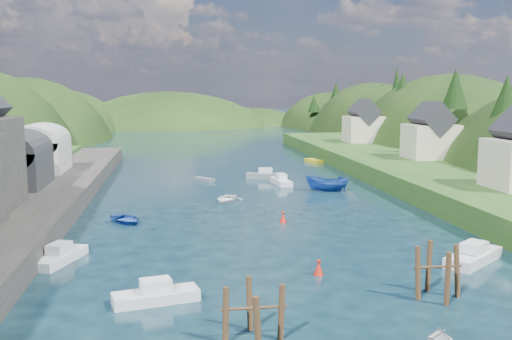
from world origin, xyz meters
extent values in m
plane|color=black|center=(0.00, 50.00, 0.00)|extent=(600.00, 600.00, 0.00)
ellipsoid|color=black|center=(-45.00, 118.00, -8.43)|extent=(44.00, 75.56, 48.19)
ellipsoid|color=black|center=(-45.00, 160.00, -6.82)|extent=(44.00, 75.56, 39.00)
ellipsoid|color=black|center=(45.00, 75.00, -8.40)|extent=(36.00, 75.56, 48.00)
ellipsoid|color=black|center=(45.00, 118.00, -7.78)|extent=(36.00, 75.56, 44.49)
ellipsoid|color=black|center=(45.00, 160.00, -6.30)|extent=(36.00, 75.56, 36.00)
ellipsoid|color=black|center=(-10.00, 170.00, -10.00)|extent=(80.00, 60.00, 44.00)
ellipsoid|color=black|center=(18.00, 180.00, -12.00)|extent=(70.00, 56.00, 36.00)
cone|color=black|center=(-38.59, 82.83, 8.38)|extent=(5.28, 5.28, 5.08)
cone|color=black|center=(-43.02, 96.24, 12.51)|extent=(4.77, 4.77, 6.93)
cone|color=black|center=(-36.33, 104.56, 8.67)|extent=(4.07, 4.07, 5.35)
cone|color=black|center=(-39.23, 116.47, 9.85)|extent=(4.56, 4.56, 8.28)
cone|color=black|center=(-41.02, 126.45, 8.24)|extent=(4.75, 4.75, 5.81)
cone|color=black|center=(-39.72, 137.56, 8.99)|extent=(4.27, 4.27, 7.28)
cone|color=black|center=(34.70, 38.39, 10.54)|extent=(5.29, 5.29, 7.83)
cone|color=black|center=(34.96, 52.78, 12.66)|extent=(4.07, 4.07, 6.34)
cone|color=black|center=(38.67, 58.11, 8.26)|extent=(3.40, 3.40, 5.98)
cone|color=black|center=(43.00, 75.53, 11.04)|extent=(4.94, 4.94, 8.01)
cone|color=black|center=(37.23, 78.72, 12.44)|extent=(5.25, 5.25, 6.79)
cone|color=black|center=(40.81, 90.93, 12.95)|extent=(3.36, 3.36, 8.98)
cone|color=black|center=(44.11, 107.92, 10.67)|extent=(4.57, 4.57, 7.03)
cone|color=black|center=(41.94, 119.81, 9.05)|extent=(3.59, 3.59, 6.23)
cone|color=black|center=(37.92, 128.49, 11.66)|extent=(4.14, 4.14, 6.15)
cone|color=black|center=(34.58, 140.86, 8.38)|extent=(3.83, 3.83, 5.45)
cube|color=#2D2D30|center=(-26.00, 33.00, 4.00)|extent=(7.00, 9.00, 4.00)
cylinder|color=#2D2D30|center=(-26.00, 33.00, 6.00)|extent=(7.00, 9.00, 7.00)
cube|color=#B2B2A8|center=(-26.00, 45.00, 4.00)|extent=(7.00, 9.00, 4.00)
cylinder|color=#B2B2A8|center=(-26.00, 45.00, 6.00)|extent=(7.00, 9.00, 7.00)
cube|color=#234719|center=(25.00, 40.00, 1.20)|extent=(16.00, 120.00, 2.40)
cube|color=beige|center=(29.00, 48.00, 4.90)|extent=(7.00, 6.00, 5.00)
cube|color=black|center=(29.00, 48.00, 8.24)|extent=(5.15, 6.24, 5.15)
cube|color=beige|center=(28.00, 75.00, 4.90)|extent=(7.00, 6.00, 5.00)
cube|color=black|center=(28.00, 75.00, 8.24)|extent=(5.15, 6.24, 5.15)
cylinder|color=#382314|center=(-3.48, -4.54, 1.13)|extent=(0.32, 0.32, 3.45)
cylinder|color=#382314|center=(-4.88, -3.14, 1.13)|extent=(0.32, 0.32, 3.45)
cylinder|color=#382314|center=(-6.28, -4.54, 1.13)|extent=(0.32, 0.32, 3.45)
cylinder|color=#382314|center=(-4.88, -5.94, 1.13)|extent=(0.32, 0.32, 3.45)
cylinder|color=#382314|center=(-4.88, -4.54, 1.71)|extent=(3.35, 0.16, 0.16)
cylinder|color=#382314|center=(8.15, -0.23, 1.31)|extent=(0.32, 0.32, 3.82)
cylinder|color=#382314|center=(6.91, 1.02, 1.31)|extent=(0.32, 0.32, 3.82)
cylinder|color=#382314|center=(5.66, -0.23, 1.31)|extent=(0.32, 0.32, 3.82)
cylinder|color=#382314|center=(6.91, -1.47, 1.31)|extent=(0.32, 0.32, 3.82)
cylinder|color=#382314|center=(6.91, -0.23, 1.93)|extent=(2.99, 0.16, 0.16)
cone|color=#AD1A0D|center=(0.92, 4.95, 0.45)|extent=(0.70, 0.70, 0.90)
sphere|color=#AD1A0D|center=(0.92, 4.95, 0.95)|extent=(0.30, 0.30, 0.30)
cone|color=#AD1A0D|center=(1.49, 20.45, 0.45)|extent=(0.70, 0.70, 0.90)
sphere|color=#AD1A0D|center=(1.49, 20.45, 0.95)|extent=(0.30, 0.30, 0.30)
cube|color=white|center=(-17.00, 10.47, 0.33)|extent=(3.47, 5.45, 0.73)
cube|color=silver|center=(-17.00, 10.47, 1.08)|extent=(1.77, 2.12, 0.70)
cube|color=gold|center=(15.43, 64.13, 0.26)|extent=(2.56, 4.28, 0.57)
imported|color=#1C459C|center=(10.08, 36.27, 0.87)|extent=(5.64, 3.37, 2.04)
imported|color=white|center=(-2.85, 31.48, 0.29)|extent=(4.45, 5.08, 0.88)
cube|color=slate|center=(4.23, 47.65, 0.34)|extent=(5.71, 3.05, 0.76)
cube|color=silver|center=(4.23, 47.65, 1.11)|extent=(2.15, 1.68, 0.70)
cube|color=silver|center=(12.73, 6.05, 0.37)|extent=(5.81, 5.13, 0.82)
cube|color=silver|center=(12.73, 6.05, 1.17)|extent=(2.45, 2.33, 0.70)
imported|color=#1B3F96|center=(-13.22, 22.64, 0.30)|extent=(4.93, 5.32, 0.90)
cube|color=silver|center=(5.44, 42.16, 0.32)|extent=(2.24, 5.30, 0.72)
cube|color=silver|center=(5.44, 42.16, 1.07)|extent=(1.37, 1.92, 0.70)
cube|color=#585A65|center=(-4.54, 46.39, 0.22)|extent=(2.99, 3.38, 0.48)
cube|color=silver|center=(-9.85, 1.49, 0.32)|extent=(5.28, 2.76, 0.70)
cube|color=silver|center=(-9.85, 1.49, 1.05)|extent=(1.98, 1.53, 0.70)
camera|label=1|loc=(-8.67, -31.27, 12.42)|focal=40.00mm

